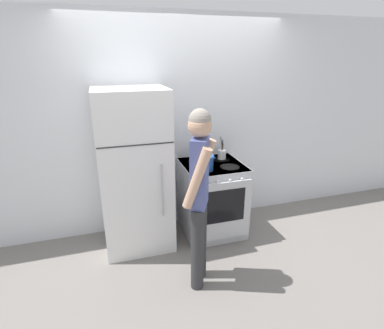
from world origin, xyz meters
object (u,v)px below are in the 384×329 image
object	(u,v)px
refrigerator	(135,171)
stove_range	(212,198)
tea_kettle	(197,156)
dutch_oven_pot	(204,163)
utensil_jar	(222,154)
person	(199,191)

from	to	relation	value
refrigerator	stove_range	world-z (taller)	refrigerator
tea_kettle	dutch_oven_pot	bearing A→B (deg)	-92.56
dutch_oven_pot	tea_kettle	distance (m)	0.28
utensil_jar	stove_range	bearing A→B (deg)	-135.51
refrigerator	utensil_jar	bearing A→B (deg)	7.17
person	dutch_oven_pot	bearing A→B (deg)	5.77
stove_range	tea_kettle	distance (m)	0.55
stove_range	dutch_oven_pot	xyz separation A→B (m)	(-0.16, -0.11, 0.52)
stove_range	person	world-z (taller)	person
dutch_oven_pot	person	distance (m)	0.74
dutch_oven_pot	tea_kettle	world-z (taller)	tea_kettle
refrigerator	dutch_oven_pot	bearing A→B (deg)	-11.34
stove_range	dutch_oven_pot	size ratio (longest dim) A/B	3.33
stove_range	person	xyz separation A→B (m)	(-0.44, -0.80, 0.51)
stove_range	utensil_jar	distance (m)	0.55
refrigerator	utensil_jar	size ratio (longest dim) A/B	6.38
refrigerator	utensil_jar	world-z (taller)	refrigerator
dutch_oven_pot	person	size ratio (longest dim) A/B	0.16
utensil_jar	person	world-z (taller)	person
dutch_oven_pot	person	xyz separation A→B (m)	(-0.28, -0.69, -0.00)
utensil_jar	refrigerator	bearing A→B (deg)	-172.83
stove_range	person	bearing A→B (deg)	-118.68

